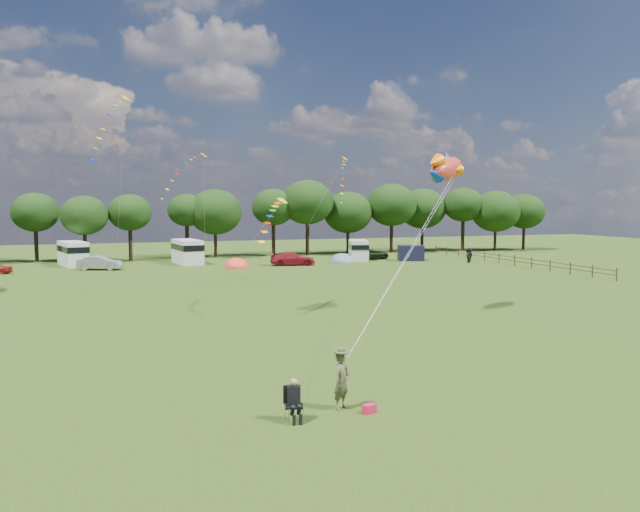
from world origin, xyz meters
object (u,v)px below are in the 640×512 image
object	(u,v)px
camp_chair	(294,395)
fish_kite	(444,169)
campervan_b	(73,253)
tent_orange	(236,268)
car_c	(292,259)
car_d	(372,254)
kite_flyer	(342,381)
campervan_c	(187,251)
car_b	(100,263)
walker_a	(467,256)
walker_b	(469,254)
campervan_d	(358,249)
tent_greyblue	(342,263)

from	to	relation	value
camp_chair	fish_kite	bearing A→B (deg)	63.93
campervan_b	tent_orange	bearing A→B (deg)	-130.77
car_c	car_d	distance (m)	12.32
kite_flyer	camp_chair	world-z (taller)	kite_flyer
car_c	kite_flyer	bearing A→B (deg)	175.07
campervan_b	fish_kite	distance (m)	47.82
tent_orange	kite_flyer	xyz separation A→B (m)	(-5.87, -47.90, 0.97)
campervan_c	camp_chair	bearing A→B (deg)	168.30
campervan_c	fish_kite	distance (m)	41.06
car_b	campervan_b	bearing A→B (deg)	44.78
car_b	campervan_c	size ratio (longest dim) A/B	0.71
walker_a	walker_b	world-z (taller)	walker_b
campervan_d	kite_flyer	distance (m)	56.98
car_c	camp_chair	bearing A→B (deg)	173.17
fish_kite	walker_a	bearing A→B (deg)	22.36
car_b	campervan_c	bearing A→B (deg)	-50.00
car_b	car_c	world-z (taller)	car_b
car_b	car_d	bearing A→B (deg)	-68.22
campervan_d	camp_chair	bearing A→B (deg)	172.40
car_d	tent_greyblue	distance (m)	6.45
fish_kite	walker_b	distance (m)	38.29
campervan_b	fish_kite	xyz separation A→B (m)	(24.25, -40.47, 7.82)
car_c	camp_chair	size ratio (longest dim) A/B	3.50
tent_greyblue	camp_chair	xyz separation A→B (m)	(-20.70, -49.64, 0.83)
car_b	car_d	size ratio (longest dim) A/B	0.91
campervan_b	walker_a	bearing A→B (deg)	-119.69
fish_kite	camp_chair	bearing A→B (deg)	-165.22
campervan_b	tent_greyblue	world-z (taller)	campervan_b
car_c	campervan_c	distance (m)	12.58
walker_b	campervan_d	bearing A→B (deg)	-47.92
car_d	tent_orange	size ratio (longest dim) A/B	1.53
campervan_c	car_c	bearing A→B (deg)	-125.73
campervan_d	car_d	bearing A→B (deg)	-69.13
kite_flyer	tent_orange	bearing A→B (deg)	48.06
kite_flyer	walker_a	world-z (taller)	kite_flyer
car_b	tent_orange	world-z (taller)	car_b
tent_greyblue	campervan_d	bearing A→B (deg)	44.34
campervan_d	fish_kite	world-z (taller)	fish_kite
car_d	campervan_b	xyz separation A→B (m)	(-35.39, 3.65, 0.84)
car_d	campervan_b	bearing A→B (deg)	72.48
car_c	tent_orange	distance (m)	6.71
campervan_b	camp_chair	size ratio (longest dim) A/B	4.25
campervan_d	tent_orange	distance (m)	17.08
car_c	camp_chair	world-z (taller)	car_c
car_b	fish_kite	xyz separation A→B (m)	(21.34, -34.69, 8.54)
car_d	walker_b	bearing A→B (deg)	-132.84
car_c	tent_orange	world-z (taller)	car_c
car_b	walker_b	xyz separation A→B (m)	(42.78, -4.11, 0.08)
car_d	tent_greyblue	world-z (taller)	car_d
walker_a	fish_kite	bearing A→B (deg)	22.83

